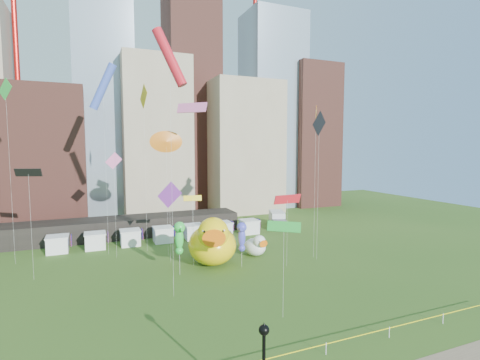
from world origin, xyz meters
name	(u,v)px	position (x,y,z in m)	size (l,w,h in m)	color
skyline	(145,118)	(2.25, 61.06, 21.44)	(101.00, 23.00, 68.00)	brown
crane_right	(258,20)	(30.89, 64.00, 46.90)	(23.00, 1.00, 76.00)	red
pavilion	(126,227)	(-4.00, 42.00, 1.60)	(38.00, 6.00, 3.20)	black
vendor_tents	(163,235)	(1.02, 36.00, 1.11)	(33.24, 2.80, 2.40)	white
big_duck	(213,242)	(4.70, 22.13, 2.99)	(7.89, 9.19, 6.51)	yellow
small_duck	(256,246)	(11.46, 23.66, 1.40)	(3.46, 4.21, 3.05)	white
seahorse_green	(179,235)	(0.02, 20.23, 4.76)	(1.43, 1.73, 6.37)	silver
seahorse_purple	(242,234)	(7.90, 20.12, 4.15)	(1.63, 1.82, 5.69)	silver
box_truck	(277,219)	(23.01, 38.67, 1.46)	(4.56, 7.13, 2.85)	silver
kite_0	(288,199)	(13.22, 18.15, 8.54)	(3.80, 0.81, 9.13)	silver
kite_1	(114,163)	(-6.39, 30.08, 12.93)	(2.22, 0.66, 14.36)	silver
kite_2	(28,173)	(-15.65, 25.04, 12.16)	(2.85, 1.43, 12.66)	silver
kite_3	(6,93)	(-18.65, 32.38, 21.61)	(1.83, 2.09, 23.53)	silver
kite_4	(193,199)	(2.54, 23.55, 8.51)	(2.33, 0.63, 8.91)	silver
kite_5	(103,87)	(-7.32, 32.45, 23.18)	(3.93, 2.17, 26.40)	silver
kite_6	(166,142)	(0.31, 28.53, 15.73)	(2.96, 0.61, 17.21)	silver
kite_7	(170,195)	(0.04, 25.57, 8.82)	(2.78, 2.19, 10.63)	silver
kite_8	(170,58)	(-1.96, 14.52, 23.50)	(3.39, 2.34, 26.34)	silver
kite_9	(192,108)	(2.41, 22.92, 19.73)	(3.22, 3.19, 20.42)	silver
kite_10	(319,125)	(18.31, 19.01, 17.82)	(3.01, 1.42, 19.73)	silver
kite_11	(284,227)	(5.94, 6.21, 8.13)	(2.54, 2.13, 8.61)	silver
kite_12	(144,99)	(-2.10, 31.66, 21.73)	(0.55, 3.41, 23.80)	silver
kite_14	(316,119)	(18.57, 20.12, 18.73)	(0.94, 1.70, 20.52)	silver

